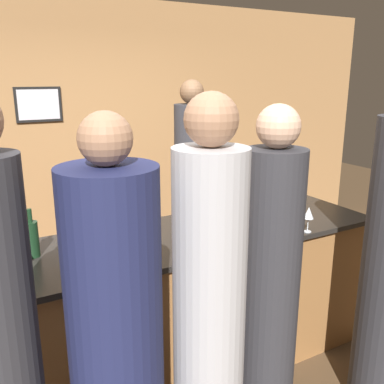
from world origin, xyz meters
TOP-DOWN VIEW (x-y plane):
  - ground_plane at (0.00, 0.00)m, footprint 14.00×14.00m
  - back_wall at (-0.00, 2.17)m, footprint 8.00×0.08m
  - bar_counter at (0.00, 0.00)m, footprint 3.08×0.81m
  - bartender at (0.65, 0.80)m, footprint 0.30×0.30m
  - guest_0 at (0.27, -0.74)m, footprint 0.31×0.31m
  - guest_1 at (-1.06, -0.81)m, footprint 0.29×0.29m
  - guest_2 at (-0.20, -0.88)m, footprint 0.33×0.33m
  - guest_4 at (-0.64, -0.89)m, footprint 0.38×0.38m
  - wine_bottle_0 at (-0.79, 0.11)m, footprint 0.08×0.08m
  - wine_glass_0 at (-0.41, -0.11)m, footprint 0.08×0.08m
  - wine_glass_1 at (0.89, -0.36)m, footprint 0.07×0.07m
  - wine_glass_2 at (-0.87, -0.01)m, footprint 0.07×0.07m
  - wine_glass_3 at (0.46, -0.28)m, footprint 0.07×0.07m

SIDE VIEW (x-z plane):
  - ground_plane at x=0.00m, z-range 0.00..0.00m
  - bar_counter at x=0.00m, z-range 0.00..1.01m
  - guest_4 at x=-0.64m, z-range -0.07..1.84m
  - guest_0 at x=0.27m, z-range -0.05..1.84m
  - guest_2 at x=-0.20m, z-range -0.06..1.91m
  - bartender at x=0.65m, z-range -0.05..1.94m
  - guest_1 at x=-1.06m, z-range -0.05..1.95m
  - wine_glass_2 at x=-0.87m, z-range 1.05..1.19m
  - wine_bottle_0 at x=-0.79m, z-range 0.98..1.27m
  - wine_glass_0 at x=-0.41m, z-range 1.05..1.21m
  - wine_glass_1 at x=0.89m, z-range 1.05..1.23m
  - wine_glass_3 at x=0.46m, z-range 1.06..1.24m
  - back_wall at x=0.00m, z-range 0.00..2.80m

